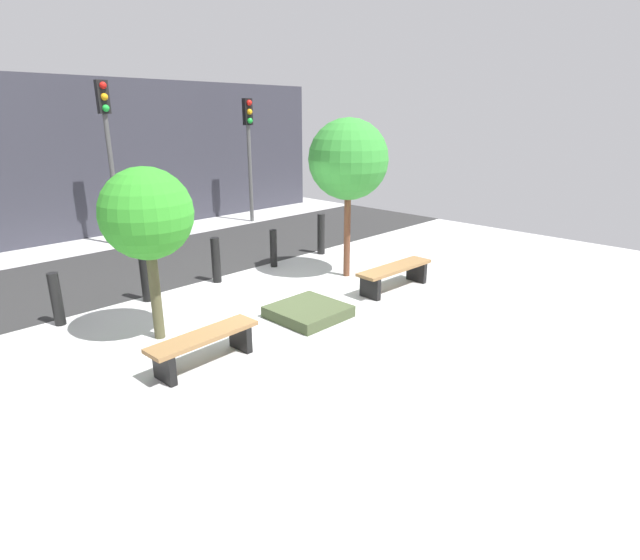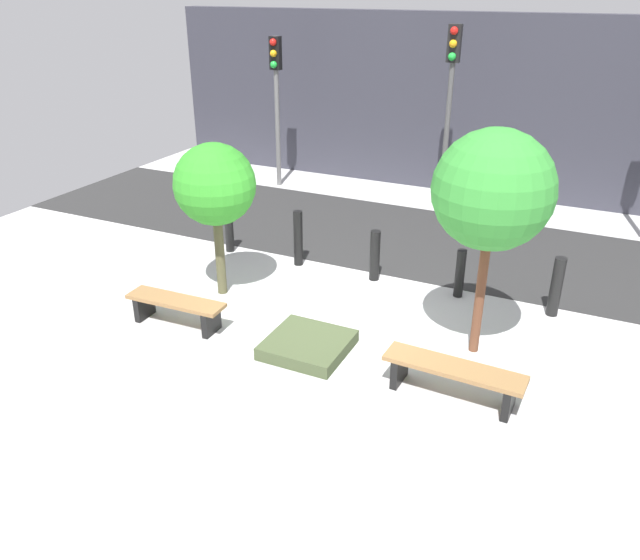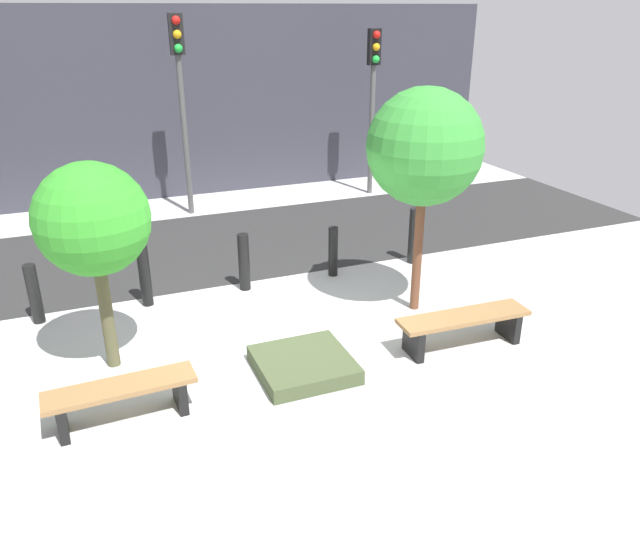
% 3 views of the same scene
% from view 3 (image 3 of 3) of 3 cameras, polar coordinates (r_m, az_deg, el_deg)
% --- Properties ---
extents(ground_plane, '(18.00, 18.00, 0.00)m').
position_cam_3_polar(ground_plane, '(8.42, -2.88, -6.41)').
color(ground_plane, '#B4B4B4').
extents(road_strip, '(18.00, 3.87, 0.01)m').
position_cam_3_polar(road_strip, '(12.21, -9.61, 3.17)').
color(road_strip, '#2A2A2A').
rests_on(road_strip, ground).
extents(building_facade, '(16.20, 0.50, 4.29)m').
position_cam_3_polar(building_facade, '(15.47, -13.59, 15.37)').
color(building_facade, '#33333D').
rests_on(building_facade, ground).
extents(bench_left, '(1.64, 0.48, 0.46)m').
position_cam_3_polar(bench_left, '(7.26, -17.71, -10.01)').
color(bench_left, black).
rests_on(bench_left, ground).
extents(bench_right, '(1.84, 0.52, 0.48)m').
position_cam_3_polar(bench_right, '(8.55, 12.96, -3.91)').
color(bench_right, black).
rests_on(bench_right, ground).
extents(planter_bed, '(1.16, 1.14, 0.19)m').
position_cam_3_polar(planter_bed, '(7.90, -1.50, -7.74)').
color(planter_bed, '#404B2E').
rests_on(planter_bed, ground).
extents(tree_behind_left_bench, '(1.35, 1.35, 2.63)m').
position_cam_3_polar(tree_behind_left_bench, '(7.74, -20.09, 5.10)').
color(tree_behind_left_bench, '#4D4A30').
rests_on(tree_behind_left_bench, ground).
extents(tree_behind_right_bench, '(1.62, 1.62, 3.27)m').
position_cam_3_polar(tree_behind_right_bench, '(8.86, 9.55, 11.83)').
color(tree_behind_right_bench, brown).
rests_on(tree_behind_right_bench, ground).
extents(bollard_far_left, '(0.18, 0.18, 0.90)m').
position_cam_3_polar(bollard_far_left, '(9.82, -24.67, -1.17)').
color(bollard_far_left, black).
rests_on(bollard_far_left, ground).
extents(bollard_left, '(0.17, 0.17, 1.08)m').
position_cam_3_polar(bollard_left, '(9.79, -15.76, 0.68)').
color(bollard_left, black).
rests_on(bollard_left, ground).
extents(bollard_center, '(0.18, 0.18, 0.94)m').
position_cam_3_polar(bollard_center, '(10.06, -6.96, 1.64)').
color(bollard_center, black).
rests_on(bollard_center, ground).
extents(bollard_right, '(0.16, 0.16, 0.86)m').
position_cam_3_polar(bollard_right, '(10.54, 1.21, 2.62)').
color(bollard_right, black).
rests_on(bollard_right, ground).
extents(bollard_far_right, '(0.19, 0.19, 1.01)m').
position_cam_3_polar(bollard_far_right, '(11.18, 8.57, 4.02)').
color(bollard_far_right, black).
rests_on(bollard_far_right, ground).
extents(traffic_light_mid_west, '(0.28, 0.27, 4.11)m').
position_cam_3_polar(traffic_light_mid_west, '(13.72, -12.64, 17.29)').
color(traffic_light_mid_west, '#4D4D4D').
rests_on(traffic_light_mid_west, ground).
extents(traffic_light_mid_east, '(0.28, 0.27, 3.78)m').
position_cam_3_polar(traffic_light_mid_east, '(15.13, 4.89, 17.50)').
color(traffic_light_mid_east, '#505050').
rests_on(traffic_light_mid_east, ground).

